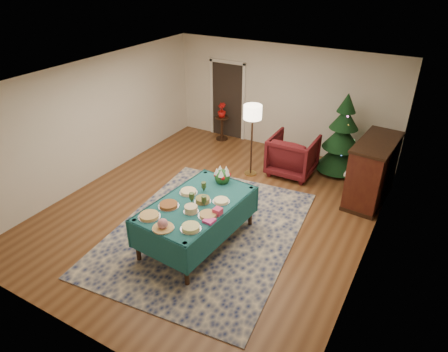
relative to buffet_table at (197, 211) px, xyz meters
The scene contains 25 objects.
room_shell 1.27m from the buffet_table, 106.73° to the left, with size 7.00×7.00×7.00m.
doorway 4.91m from the buffet_table, 112.95° to the left, with size 1.08×0.04×2.16m.
rug 0.73m from the buffet_table, 95.04° to the left, with size 3.20×4.20×0.02m, color #131E47.
buffet_table is the anchor object (origin of this frame).
platter_0 0.88m from the buffet_table, 120.34° to the right, with size 0.37×0.37×0.05m.
platter_1 0.91m from the buffet_table, 92.91° to the right, with size 0.35×0.35×0.18m.
platter_2 0.78m from the buffet_table, 63.68° to the right, with size 0.33×0.33×0.07m.
platter_3 0.52m from the buffet_table, 136.41° to the right, with size 0.36×0.36×0.06m.
platter_4 0.36m from the buffet_table, 74.94° to the right, with size 0.26×0.26×0.11m.
platter_5 0.49m from the buffet_table, 32.55° to the right, with size 0.33×0.33×0.05m.
platter_6 0.41m from the buffet_table, 146.75° to the left, with size 0.33×0.33×0.06m.
platter_7 0.23m from the buffet_table, 45.55° to the left, with size 0.29×0.29×0.08m.
platter_8 0.46m from the buffet_table, 33.23° to the left, with size 0.30×0.30×0.05m.
goblet_0 0.46m from the buffet_table, 102.55° to the left, with size 0.09×0.09×0.19m.
goblet_1 0.32m from the buffet_table, ahead, with size 0.09×0.09×0.19m.
goblet_2 0.28m from the buffet_table, 144.98° to the right, with size 0.09×0.09×0.19m.
napkin_stack 0.64m from the buffet_table, 37.47° to the right, with size 0.17×0.17×0.04m, color #E84093.
gift_box 0.55m from the buffet_table, 13.43° to the right, with size 0.13×0.13×0.11m, color #D53B64.
centerpiece 0.89m from the buffet_table, 87.60° to the left, with size 0.30×0.30×0.34m.
armchair 3.33m from the buffet_table, 80.98° to the left, with size 1.01×0.95×1.04m, color #4F1114.
floor_lamp 2.89m from the buffet_table, 96.26° to the left, with size 0.41×0.41×1.70m.
side_table 4.63m from the buffet_table, 114.48° to the left, with size 0.37×0.37×0.66m.
potted_plant 4.62m from the buffet_table, 114.48° to the left, with size 0.22×0.40×0.22m, color #B00F0C.
christmas_tree 4.18m from the buffet_table, 69.76° to the left, with size 1.13×1.13×1.93m.
piano 3.81m from the buffet_table, 52.02° to the left, with size 0.85×1.61×1.34m.
Camera 1 is at (3.56, -5.80, 4.56)m, focal length 32.00 mm.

